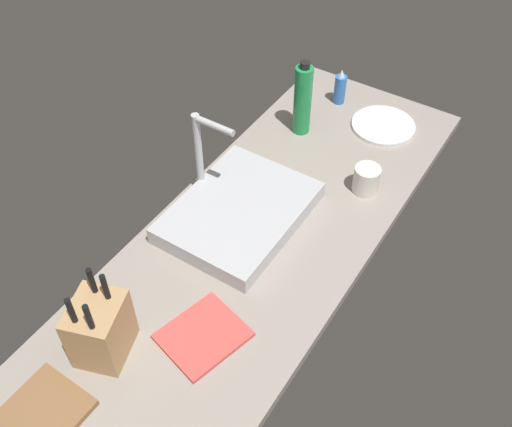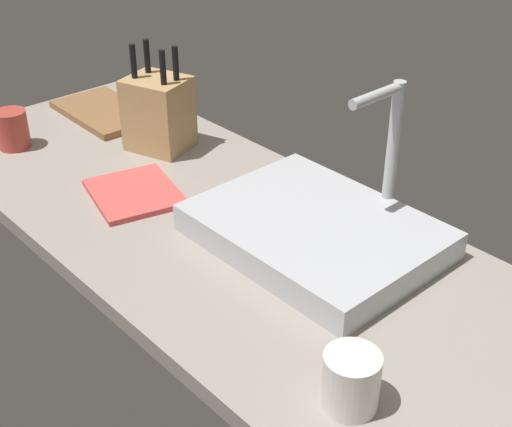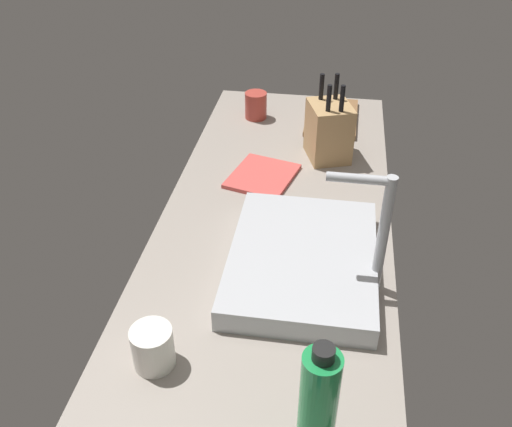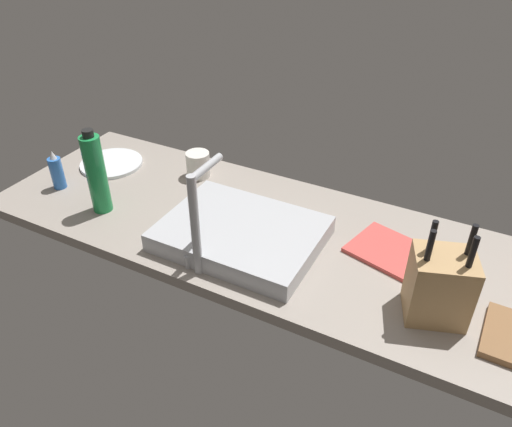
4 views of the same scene
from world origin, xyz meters
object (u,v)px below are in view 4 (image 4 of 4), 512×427
faucet (197,215)px  soap_bottle (57,172)px  knife_block (439,285)px  sink_basin (241,234)px  dish_towel (388,250)px  coffee_mug (198,164)px  water_bottle (96,174)px  dinner_plate (112,163)px

faucet → soap_bottle: 67.76cm
soap_bottle → knife_block: bearing=179.6°
sink_basin → dish_towel: 41.95cm
faucet → soap_bottle: bearing=-11.3°
soap_bottle → coffee_mug: (-37.42, -28.52, -1.49)cm
knife_block → water_bottle: bearing=-17.4°
faucet → coffee_mug: faucet is taller
sink_basin → dinner_plate: size_ratio=1.99×
dinner_plate → coffee_mug: coffee_mug is taller
coffee_mug → faucet: bearing=124.0°
faucet → dish_towel: faucet is taller
sink_basin → coffee_mug: bearing=-39.5°
knife_block → faucet: bearing=-7.1°
sink_basin → knife_block: bearing=176.7°
dinner_plate → dish_towel: (-103.60, 2.85, 0.00)cm
water_bottle → dish_towel: bearing=-166.4°
knife_block → dinner_plate: size_ratio=1.14×
soap_bottle → water_bottle: (-22.22, 3.48, 7.01)cm
faucet → soap_bottle: faucet is taller
faucet → water_bottle: size_ratio=1.08×
soap_bottle → dinner_plate: (-4.80, -20.18, -5.35)cm
sink_basin → coffee_mug: 41.35cm
dinner_plate → coffee_mug: 33.89cm
dinner_plate → dish_towel: bearing=178.4°
water_bottle → dinner_plate: bearing=-53.6°
faucet → coffee_mug: (28.07, -41.61, -12.89)cm
dish_towel → sink_basin: bearing=21.1°
coffee_mug → sink_basin: bearing=140.5°
water_bottle → coffee_mug: bearing=-115.4°
dinner_plate → sink_basin: bearing=164.5°
coffee_mug → dish_towel: bearing=171.0°
dish_towel → coffee_mug: bearing=-9.0°
knife_block → dinner_plate: (119.37, -21.12, -8.43)cm
sink_basin → water_bottle: (47.10, 5.73, 10.15)cm
sink_basin → water_bottle: 48.52cm
faucet → coffee_mug: 51.82cm
dish_towel → coffee_mug: coffee_mug is taller
soap_bottle → dish_towel: 109.91cm
knife_block → coffee_mug: knife_block is taller
knife_block → water_bottle: size_ratio=0.93×
knife_block → dinner_plate: knife_block is taller
knife_block → soap_bottle: bearing=-19.3°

